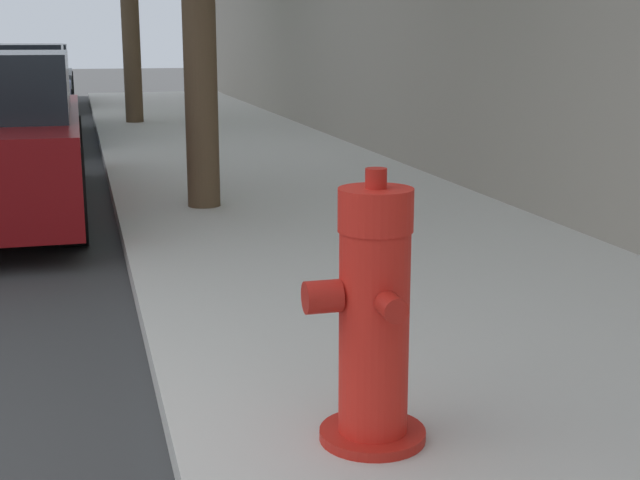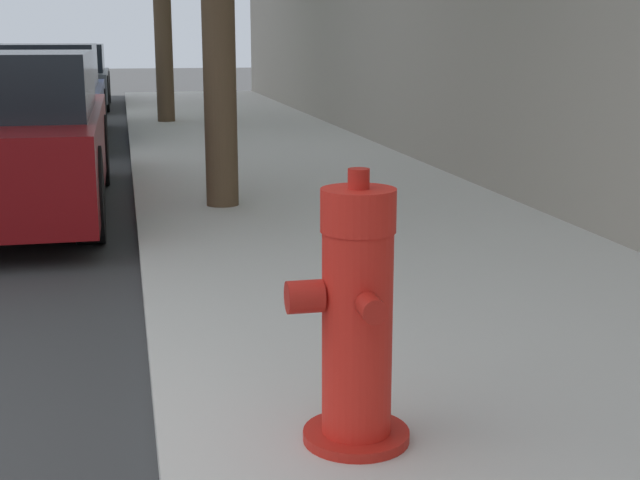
% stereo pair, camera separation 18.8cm
% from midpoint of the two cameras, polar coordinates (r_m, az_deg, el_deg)
% --- Properties ---
extents(fire_hydrant, '(0.42, 0.43, 0.94)m').
position_cam_midpoint_polar(fire_hydrant, '(2.97, 1.58, -5.16)').
color(fire_hydrant, red).
rests_on(fire_hydrant, sidewalk_slab).
extents(parked_car_mid, '(1.79, 4.39, 1.36)m').
position_cam_midpoint_polar(parked_car_mid, '(13.22, -19.90, 8.66)').
color(parked_car_mid, navy).
rests_on(parked_car_mid, ground_plane).
extents(parked_car_far, '(1.86, 3.91, 1.30)m').
position_cam_midpoint_polar(parked_car_far, '(19.32, -18.60, 9.83)').
color(parked_car_far, '#4C5156').
rests_on(parked_car_far, ground_plane).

